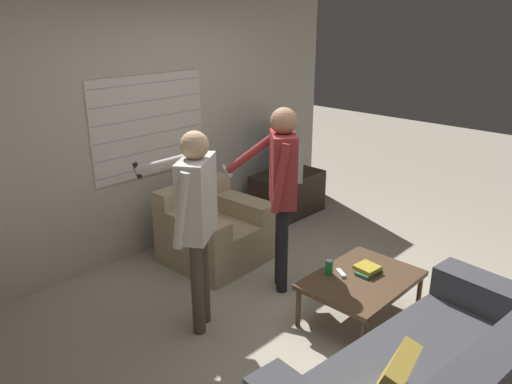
{
  "coord_description": "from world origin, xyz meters",
  "views": [
    {
      "loc": [
        -2.92,
        -2.16,
        2.39
      ],
      "look_at": [
        -0.14,
        0.49,
        1.0
      ],
      "focal_mm": 35.0,
      "sensor_mm": 36.0,
      "label": 1
    }
  ],
  "objects_px": {
    "armchair_beige": "(213,231)",
    "spare_remote": "(341,273)",
    "tv": "(288,155)",
    "person_left_standing": "(196,209)",
    "book_stack": "(368,269)",
    "soda_can": "(329,267)",
    "person_right_standing": "(282,178)",
    "coffee_table": "(362,282)"
  },
  "relations": [
    {
      "from": "armchair_beige",
      "to": "spare_remote",
      "type": "xyz_separation_m",
      "value": [
        0.04,
        -1.52,
        0.09
      ]
    },
    {
      "from": "tv",
      "to": "person_left_standing",
      "type": "bearing_deg",
      "value": -26.08
    },
    {
      "from": "book_stack",
      "to": "soda_can",
      "type": "relative_size",
      "value": 1.76
    },
    {
      "from": "person_right_standing",
      "to": "book_stack",
      "type": "distance_m",
      "value": 1.04
    },
    {
      "from": "spare_remote",
      "to": "tv",
      "type": "bearing_deg",
      "value": 83.15
    },
    {
      "from": "armchair_beige",
      "to": "book_stack",
      "type": "distance_m",
      "value": 1.68
    },
    {
      "from": "soda_can",
      "to": "book_stack",
      "type": "bearing_deg",
      "value": -42.72
    },
    {
      "from": "tv",
      "to": "soda_can",
      "type": "relative_size",
      "value": 6.03
    },
    {
      "from": "person_left_standing",
      "to": "armchair_beige",
      "type": "bearing_deg",
      "value": 9.06
    },
    {
      "from": "armchair_beige",
      "to": "person_left_standing",
      "type": "distance_m",
      "value": 1.37
    },
    {
      "from": "book_stack",
      "to": "soda_can",
      "type": "height_order",
      "value": "soda_can"
    },
    {
      "from": "coffee_table",
      "to": "soda_can",
      "type": "relative_size",
      "value": 7.52
    },
    {
      "from": "book_stack",
      "to": "soda_can",
      "type": "distance_m",
      "value": 0.32
    },
    {
      "from": "tv",
      "to": "book_stack",
      "type": "relative_size",
      "value": 3.42
    },
    {
      "from": "coffee_table",
      "to": "person_left_standing",
      "type": "xyz_separation_m",
      "value": [
        -0.97,
        0.87,
        0.67
      ]
    },
    {
      "from": "tv",
      "to": "soda_can",
      "type": "bearing_deg",
      "value": -1.82
    },
    {
      "from": "person_left_standing",
      "to": "book_stack",
      "type": "xyz_separation_m",
      "value": [
        1.07,
        -0.86,
        -0.61
      ]
    },
    {
      "from": "coffee_table",
      "to": "armchair_beige",
      "type": "bearing_deg",
      "value": 93.72
    },
    {
      "from": "tv",
      "to": "person_right_standing",
      "type": "bearing_deg",
      "value": -12.37
    },
    {
      "from": "armchair_beige",
      "to": "person_left_standing",
      "type": "height_order",
      "value": "person_left_standing"
    },
    {
      "from": "person_left_standing",
      "to": "coffee_table",
      "type": "bearing_deg",
      "value": -75.92
    },
    {
      "from": "tv",
      "to": "book_stack",
      "type": "distance_m",
      "value": 2.32
    },
    {
      "from": "coffee_table",
      "to": "spare_remote",
      "type": "xyz_separation_m",
      "value": [
        -0.07,
        0.15,
        0.05
      ]
    },
    {
      "from": "tv",
      "to": "book_stack",
      "type": "bearing_deg",
      "value": 6.26
    },
    {
      "from": "person_right_standing",
      "to": "soda_can",
      "type": "relative_size",
      "value": 13.18
    },
    {
      "from": "person_left_standing",
      "to": "soda_can",
      "type": "distance_m",
      "value": 1.2
    },
    {
      "from": "tv",
      "to": "person_left_standing",
      "type": "height_order",
      "value": "person_left_standing"
    },
    {
      "from": "soda_can",
      "to": "tv",
      "type": "bearing_deg",
      "value": 48.78
    },
    {
      "from": "person_left_standing",
      "to": "soda_can",
      "type": "height_order",
      "value": "person_left_standing"
    },
    {
      "from": "tv",
      "to": "spare_remote",
      "type": "distance_m",
      "value": 2.31
    },
    {
      "from": "tv",
      "to": "person_left_standing",
      "type": "xyz_separation_m",
      "value": [
        -2.32,
        -1.06,
        0.26
      ]
    },
    {
      "from": "soda_can",
      "to": "person_left_standing",
      "type": "bearing_deg",
      "value": 142.36
    },
    {
      "from": "tv",
      "to": "coffee_table",
      "type": "bearing_deg",
      "value": 4.37
    },
    {
      "from": "soda_can",
      "to": "coffee_table",
      "type": "bearing_deg",
      "value": -59.53
    },
    {
      "from": "coffee_table",
      "to": "spare_remote",
      "type": "relative_size",
      "value": 7.2
    },
    {
      "from": "soda_can",
      "to": "spare_remote",
      "type": "distance_m",
      "value": 0.11
    },
    {
      "from": "spare_remote",
      "to": "book_stack",
      "type": "bearing_deg",
      "value": -7.35
    },
    {
      "from": "armchair_beige",
      "to": "person_right_standing",
      "type": "relative_size",
      "value": 0.57
    },
    {
      "from": "armchair_beige",
      "to": "coffee_table",
      "type": "bearing_deg",
      "value": 90.82
    },
    {
      "from": "coffee_table",
      "to": "spare_remote",
      "type": "height_order",
      "value": "spare_remote"
    },
    {
      "from": "coffee_table",
      "to": "tv",
      "type": "height_order",
      "value": "tv"
    },
    {
      "from": "book_stack",
      "to": "tv",
      "type": "bearing_deg",
      "value": 56.86
    }
  ]
}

